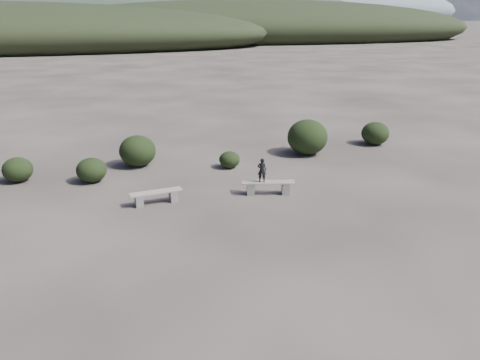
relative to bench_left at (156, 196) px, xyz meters
name	(u,v)px	position (x,y,z in m)	size (l,w,h in m)	color
ground	(273,265)	(2.43, -4.95, -0.27)	(1200.00, 1200.00, 0.00)	#2F2925
bench_left	(156,196)	(0.00, 0.00, 0.00)	(1.79, 0.60, 0.44)	slate
bench_right	(268,187)	(3.92, -0.14, 0.02)	(1.91, 0.81, 0.47)	slate
seated_person	(262,170)	(3.69, -0.09, 0.63)	(0.31, 0.21, 0.86)	black
shrub_a	(91,170)	(-2.14, 2.90, 0.20)	(1.14, 1.14, 0.93)	black
shrub_b	(137,151)	(-0.31, 4.49, 0.39)	(1.52, 1.52, 1.31)	black
shrub_c	(230,160)	(3.35, 3.22, 0.08)	(0.86, 0.86, 0.69)	black
shrub_d	(307,137)	(7.27, 4.26, 0.53)	(1.83, 1.83, 1.60)	black
shrub_e	(375,133)	(11.18, 4.98, 0.29)	(1.34, 1.34, 1.12)	black
shrub_f	(18,170)	(-4.85, 3.68, 0.20)	(1.11, 1.11, 0.94)	black
mountain_ridges	(98,9)	(-5.05, 334.11, 10.57)	(500.00, 400.00, 56.00)	black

